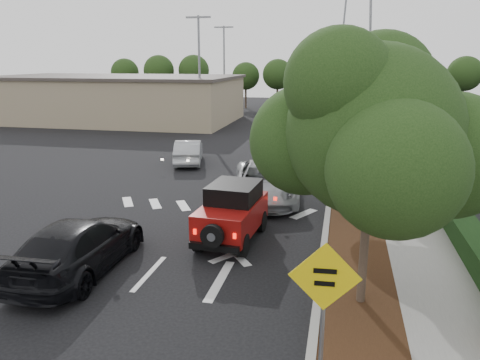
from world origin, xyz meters
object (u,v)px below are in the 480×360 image
(red_jeep, at_px, (233,211))
(black_suv_oncoming, at_px, (79,245))
(silver_suv_ahead, at_px, (265,182))
(speed_hump_sign, at_px, (324,294))

(red_jeep, distance_m, black_suv_oncoming, 4.83)
(black_suv_oncoming, bearing_deg, silver_suv_ahead, -117.74)
(red_jeep, relative_size, silver_suv_ahead, 0.67)
(silver_suv_ahead, height_order, black_suv_oncoming, silver_suv_ahead)
(black_suv_oncoming, xyz_separation_m, speed_hump_sign, (6.74, -3.38, 1.08))
(red_jeep, height_order, black_suv_oncoming, red_jeep)
(black_suv_oncoming, relative_size, speed_hump_sign, 1.94)
(red_jeep, bearing_deg, black_suv_oncoming, -134.10)
(silver_suv_ahead, bearing_deg, speed_hump_sign, -86.20)
(speed_hump_sign, bearing_deg, silver_suv_ahead, 100.96)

